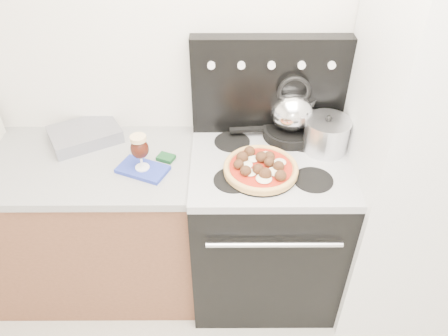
{
  "coord_description": "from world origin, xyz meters",
  "views": [
    {
      "loc": [
        -0.15,
        -0.47,
        2.19
      ],
      "look_at": [
        -0.14,
        1.05,
        0.97
      ],
      "focal_mm": 35.0,
      "sensor_mm": 36.0,
      "label": 1
    }
  ],
  "objects_px": {
    "base_cabinet": "(64,228)",
    "stock_pot": "(326,136)",
    "pizza": "(261,167)",
    "tea_kettle": "(292,108)",
    "oven_mitt": "(143,169)",
    "skillet": "(289,132)",
    "fridge": "(420,158)",
    "stove_body": "(265,230)",
    "beer_glass": "(140,152)",
    "pizza_pan": "(261,172)"
  },
  "relations": [
    {
      "from": "stove_body",
      "to": "beer_glass",
      "type": "height_order",
      "value": "beer_glass"
    },
    {
      "from": "stove_body",
      "to": "oven_mitt",
      "type": "relative_size",
      "value": 3.82
    },
    {
      "from": "stove_body",
      "to": "fridge",
      "type": "bearing_deg",
      "value": -2.05
    },
    {
      "from": "tea_kettle",
      "to": "skillet",
      "type": "bearing_deg",
      "value": 13.0
    },
    {
      "from": "pizza_pan",
      "to": "beer_glass",
      "type": "bearing_deg",
      "value": 175.67
    },
    {
      "from": "beer_glass",
      "to": "skillet",
      "type": "bearing_deg",
      "value": 19.89
    },
    {
      "from": "fridge",
      "to": "stock_pot",
      "type": "height_order",
      "value": "fridge"
    },
    {
      "from": "fridge",
      "to": "oven_mitt",
      "type": "height_order",
      "value": "fridge"
    },
    {
      "from": "oven_mitt",
      "to": "beer_glass",
      "type": "bearing_deg",
      "value": 0.0
    },
    {
      "from": "pizza_pan",
      "to": "skillet",
      "type": "xyz_separation_m",
      "value": [
        0.17,
        0.3,
        0.02
      ]
    },
    {
      "from": "tea_kettle",
      "to": "base_cabinet",
      "type": "bearing_deg",
      "value": -158.68
    },
    {
      "from": "beer_glass",
      "to": "tea_kettle",
      "type": "xyz_separation_m",
      "value": [
        0.72,
        0.26,
        0.08
      ]
    },
    {
      "from": "stove_body",
      "to": "fridge",
      "type": "distance_m",
      "value": 0.87
    },
    {
      "from": "fridge",
      "to": "pizza",
      "type": "bearing_deg",
      "value": -174.49
    },
    {
      "from": "skillet",
      "to": "stock_pot",
      "type": "distance_m",
      "value": 0.2
    },
    {
      "from": "pizza",
      "to": "tea_kettle",
      "type": "xyz_separation_m",
      "value": [
        0.17,
        0.3,
        0.13
      ]
    },
    {
      "from": "base_cabinet",
      "to": "beer_glass",
      "type": "bearing_deg",
      "value": -9.19
    },
    {
      "from": "pizza_pan",
      "to": "stock_pot",
      "type": "height_order",
      "value": "stock_pot"
    },
    {
      "from": "pizza_pan",
      "to": "pizza",
      "type": "height_order",
      "value": "pizza"
    },
    {
      "from": "pizza",
      "to": "tea_kettle",
      "type": "relative_size",
      "value": 1.42
    },
    {
      "from": "oven_mitt",
      "to": "beer_glass",
      "type": "relative_size",
      "value": 1.27
    },
    {
      "from": "stove_body",
      "to": "stock_pot",
      "type": "xyz_separation_m",
      "value": [
        0.27,
        0.09,
        0.56
      ]
    },
    {
      "from": "beer_glass",
      "to": "tea_kettle",
      "type": "bearing_deg",
      "value": 19.89
    },
    {
      "from": "pizza_pan",
      "to": "stock_pot",
      "type": "distance_m",
      "value": 0.38
    },
    {
      "from": "oven_mitt",
      "to": "pizza_pan",
      "type": "bearing_deg",
      "value": -4.33
    },
    {
      "from": "pizza_pan",
      "to": "tea_kettle",
      "type": "relative_size",
      "value": 1.42
    },
    {
      "from": "beer_glass",
      "to": "skillet",
      "type": "relative_size",
      "value": 0.67
    },
    {
      "from": "pizza",
      "to": "stove_body",
      "type": "bearing_deg",
      "value": 61.03
    },
    {
      "from": "base_cabinet",
      "to": "stove_body",
      "type": "bearing_deg",
      "value": -1.3
    },
    {
      "from": "oven_mitt",
      "to": "pizza",
      "type": "xyz_separation_m",
      "value": [
        0.55,
        -0.04,
        0.05
      ]
    },
    {
      "from": "beer_glass",
      "to": "tea_kettle",
      "type": "height_order",
      "value": "tea_kettle"
    },
    {
      "from": "stove_body",
      "to": "stock_pot",
      "type": "relative_size",
      "value": 4.13
    },
    {
      "from": "fridge",
      "to": "skillet",
      "type": "distance_m",
      "value": 0.63
    },
    {
      "from": "stock_pot",
      "to": "base_cabinet",
      "type": "bearing_deg",
      "value": -177.24
    },
    {
      "from": "oven_mitt",
      "to": "stock_pot",
      "type": "xyz_separation_m",
      "value": [
        0.87,
        0.15,
        0.09
      ]
    },
    {
      "from": "base_cabinet",
      "to": "stock_pot",
      "type": "distance_m",
      "value": 1.49
    },
    {
      "from": "stove_body",
      "to": "stock_pot",
      "type": "height_order",
      "value": "stock_pot"
    },
    {
      "from": "base_cabinet",
      "to": "beer_glass",
      "type": "xyz_separation_m",
      "value": [
        0.5,
        -0.08,
        0.58
      ]
    },
    {
      "from": "base_cabinet",
      "to": "pizza_pan",
      "type": "distance_m",
      "value": 1.17
    },
    {
      "from": "beer_glass",
      "to": "skillet",
      "type": "xyz_separation_m",
      "value": [
        0.72,
        0.26,
        -0.07
      ]
    },
    {
      "from": "base_cabinet",
      "to": "pizza",
      "type": "bearing_deg",
      "value": -6.66
    },
    {
      "from": "stock_pot",
      "to": "skillet",
      "type": "bearing_deg",
      "value": 144.78
    },
    {
      "from": "beer_glass",
      "to": "stock_pot",
      "type": "xyz_separation_m",
      "value": [
        0.87,
        0.15,
        -0.01
      ]
    },
    {
      "from": "base_cabinet",
      "to": "skillet",
      "type": "height_order",
      "value": "skillet"
    },
    {
      "from": "oven_mitt",
      "to": "beer_glass",
      "type": "distance_m",
      "value": 0.1
    },
    {
      "from": "pizza",
      "to": "stock_pot",
      "type": "height_order",
      "value": "stock_pot"
    },
    {
      "from": "pizza_pan",
      "to": "skillet",
      "type": "relative_size",
      "value": 1.25
    },
    {
      "from": "pizza",
      "to": "skillet",
      "type": "bearing_deg",
      "value": 60.86
    },
    {
      "from": "tea_kettle",
      "to": "stock_pot",
      "type": "relative_size",
      "value": 1.12
    },
    {
      "from": "beer_glass",
      "to": "pizza_pan",
      "type": "xyz_separation_m",
      "value": [
        0.55,
        -0.04,
        -0.08
      ]
    }
  ]
}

